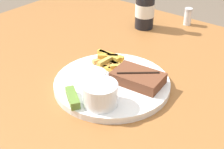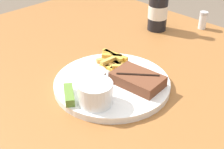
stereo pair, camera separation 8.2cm
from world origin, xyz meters
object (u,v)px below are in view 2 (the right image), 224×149
object	(u,v)px
salt_shaker	(203,20)
fork_utensil	(106,65)
dinner_plate	(112,84)
dipping_sauce_cup	(95,75)
beer_bottle	(158,11)
pickle_spear	(69,95)
steak_portion	(138,79)
coleslaw_cup	(95,92)

from	to	relation	value
salt_shaker	fork_utensil	bearing A→B (deg)	-93.91
dinner_plate	salt_shaker	size ratio (longest dim) A/B	4.78
dipping_sauce_cup	salt_shaker	distance (m)	0.54
beer_bottle	dinner_plate	bearing A→B (deg)	-68.34
pickle_spear	fork_utensil	bearing A→B (deg)	106.36
dipping_sauce_cup	beer_bottle	distance (m)	0.43
steak_portion	pickle_spear	world-z (taller)	steak_portion
dinner_plate	fork_utensil	size ratio (longest dim) A/B	2.59
pickle_spear	salt_shaker	world-z (taller)	salt_shaker
coleslaw_cup	beer_bottle	size ratio (longest dim) A/B	0.41
dipping_sauce_cup	fork_utensil	bearing A→B (deg)	115.95
pickle_spear	dipping_sauce_cup	bearing A→B (deg)	99.05
coleslaw_cup	salt_shaker	xyz separation A→B (m)	(-0.08, 0.60, -0.02)
steak_portion	beer_bottle	distance (m)	0.41
pickle_spear	beer_bottle	xyz separation A→B (m)	(-0.13, 0.51, 0.04)
steak_portion	coleslaw_cup	size ratio (longest dim) A/B	1.65
steak_portion	beer_bottle	xyz separation A→B (m)	(-0.21, 0.35, 0.04)
steak_portion	beer_bottle	world-z (taller)	beer_bottle
beer_bottle	dipping_sauce_cup	bearing A→B (deg)	-74.07
coleslaw_cup	fork_utensil	distance (m)	0.18
dipping_sauce_cup	salt_shaker	size ratio (longest dim) A/B	0.89
steak_portion	dipping_sauce_cup	size ratio (longest dim) A/B	2.39
dinner_plate	beer_bottle	bearing A→B (deg)	111.66
pickle_spear	fork_utensil	xyz separation A→B (m)	(-0.05, 0.17, -0.01)
dinner_plate	steak_portion	world-z (taller)	steak_portion
dinner_plate	dipping_sauce_cup	bearing A→B (deg)	-142.48
coleslaw_cup	beer_bottle	xyz separation A→B (m)	(-0.19, 0.48, 0.02)
dipping_sauce_cup	beer_bottle	world-z (taller)	beer_bottle
beer_bottle	fork_utensil	bearing A→B (deg)	-76.31
dinner_plate	steak_portion	distance (m)	0.07
salt_shaker	coleslaw_cup	bearing A→B (deg)	-82.62
coleslaw_cup	dipping_sauce_cup	xyz separation A→B (m)	(-0.08, 0.07, -0.02)
dipping_sauce_cup	fork_utensil	xyz separation A→B (m)	(-0.03, 0.07, -0.01)
pickle_spear	salt_shaker	xyz separation A→B (m)	(-0.02, 0.64, 0.00)
dinner_plate	steak_portion	xyz separation A→B (m)	(0.06, 0.04, 0.02)
dinner_plate	salt_shaker	xyz separation A→B (m)	(-0.04, 0.51, 0.02)
dinner_plate	coleslaw_cup	world-z (taller)	coleslaw_cup
fork_utensil	dipping_sauce_cup	bearing A→B (deg)	-31.95
salt_shaker	dipping_sauce_cup	bearing A→B (deg)	-89.73
steak_portion	pickle_spear	bearing A→B (deg)	-115.00
fork_utensil	salt_shaker	xyz separation A→B (m)	(0.03, 0.47, 0.01)
dinner_plate	dipping_sauce_cup	distance (m)	0.05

